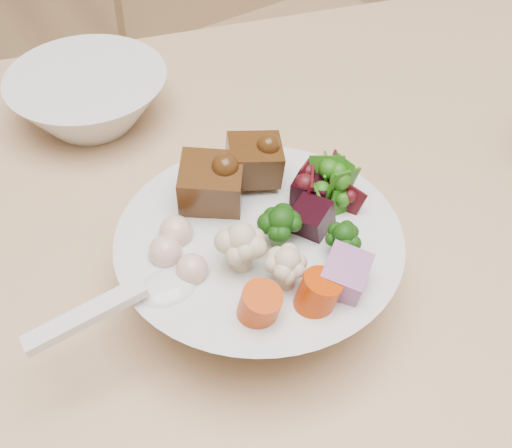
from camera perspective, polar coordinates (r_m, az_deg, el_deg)
name	(u,v)px	position (r m, az deg, el deg)	size (l,w,h in m)	color
chair_far	(272,19)	(1.22, 1.27, 16.06)	(0.47, 0.47, 0.93)	tan
food_bowl	(260,259)	(0.54, 0.32, -2.82)	(0.21, 0.21, 0.12)	silver
soup_spoon	(147,296)	(0.49, -8.74, -5.71)	(0.12, 0.04, 0.02)	silver
side_bowl	(89,99)	(0.74, -13.19, 9.72)	(0.16, 0.16, 0.05)	silver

